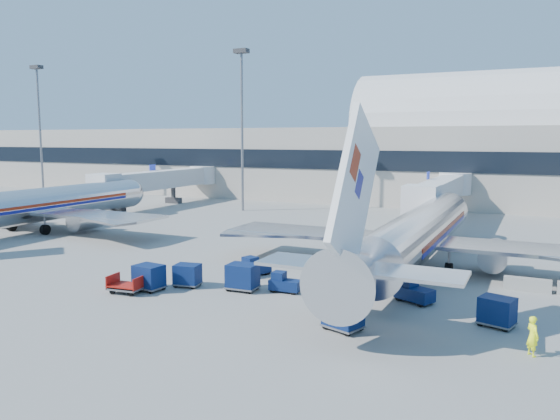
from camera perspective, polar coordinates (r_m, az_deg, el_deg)
The scene contains 19 objects.
ground at distance 43.23m, azimuth -0.39°, elevation -6.28°, with size 260.00×260.00×0.00m, color gray.
terminal at distance 99.05m, azimuth 6.78°, elevation 5.84°, with size 170.00×28.15×21.00m.
airliner_main at distance 43.69m, azimuth 14.15°, elevation -2.44°, with size 32.00×37.26×12.07m.
airliner_mid at distance 66.18m, azimuth -24.27°, elevation 0.44°, with size 32.00×37.26×12.07m.
jetbridge_near at distance 69.68m, azimuth 16.59°, elevation 1.94°, with size 4.40×27.50×6.25m.
jetbridge_mid at distance 86.76m, azimuth -11.99°, elevation 3.13°, with size 4.40×27.50×6.25m.
mast_far_west at distance 103.72m, azimuth -23.88°, elevation 9.35°, with size 2.00×1.20×22.60m.
mast_west at distance 78.00m, azimuth -4.01°, elevation 10.79°, with size 2.00×1.20×22.60m.
barrier_near at distance 40.94m, azimuth 24.43°, elevation -7.11°, with size 3.00×0.55×0.90m, color #9E9E96.
tug_lead at distance 37.09m, azimuth 0.43°, elevation -7.63°, with size 2.15×1.18×1.36m.
tug_right at distance 35.86m, azimuth 13.77°, elevation -8.23°, with size 2.66×2.07×1.55m.
tug_left at distance 41.35m, azimuth -2.70°, elevation -5.94°, with size 1.88×2.58×1.51m.
cart_train_a at distance 37.43m, azimuth -3.92°, elevation -6.94°, with size 2.17×1.70×1.83m.
cart_train_b at distance 38.90m, azimuth -9.65°, elevation -6.68°, with size 1.98×1.64×1.57m.
cart_train_c at distance 38.51m, azimuth -13.54°, elevation -6.79°, with size 2.12×1.71×1.74m.
cart_solo_near at distance 30.11m, azimuth 6.62°, elevation -10.66°, with size 2.38×2.09×1.76m.
cart_solo_far at distance 32.74m, azimuth 21.74°, elevation -9.78°, with size 2.19×1.89×1.64m.
cart_open_red at distance 38.27m, azimuth -15.72°, elevation -7.74°, with size 2.36×1.78×0.59m.
ramp_worker at distance 29.18m, azimuth 24.89°, elevation -11.86°, with size 0.71×0.47×1.95m, color #E7FF1A.
Camera 1 is at (18.42, -37.73, 10.30)m, focal length 35.00 mm.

